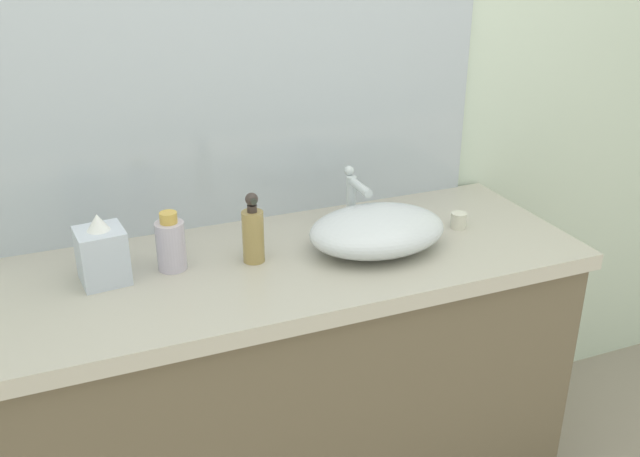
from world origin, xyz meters
TOP-DOWN VIEW (x-y plane):
  - bathroom_wall_rear at (0.00, 0.73)m, footprint 6.00×0.06m
  - vanity_counter at (-0.10, 0.40)m, footprint 1.71×0.58m
  - wall_mirror_panel at (-0.10, 0.69)m, footprint 1.54×0.01m
  - sink_basin at (0.22, 0.36)m, footprint 0.37×0.28m
  - faucet at (0.22, 0.51)m, footprint 0.03×0.14m
  - soap_dispenser at (-0.11, 0.42)m, footprint 0.06×0.06m
  - perfume_bottle at (-0.31, 0.46)m, footprint 0.07×0.07m
  - tissue_box at (-0.48, 0.45)m, footprint 0.12×0.12m
  - candle_jar at (0.50, 0.40)m, footprint 0.04×0.04m

SIDE VIEW (x-z plane):
  - vanity_counter at x=-0.10m, z-range 0.00..0.87m
  - candle_jar at x=0.50m, z-range 0.87..0.91m
  - sink_basin at x=0.22m, z-range 0.87..0.98m
  - perfume_bottle at x=-0.31m, z-range 0.86..1.01m
  - tissue_box at x=-0.48m, z-range 0.86..1.03m
  - soap_dispenser at x=-0.11m, z-range 0.85..1.04m
  - faucet at x=0.22m, z-range 0.88..1.06m
  - bathroom_wall_rear at x=0.00m, z-range 0.00..2.60m
  - wall_mirror_panel at x=-0.10m, z-range 0.87..2.08m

